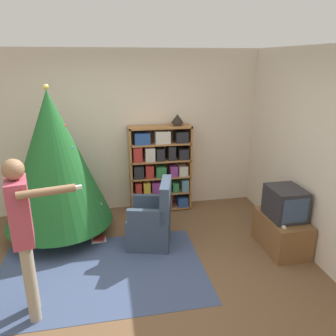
# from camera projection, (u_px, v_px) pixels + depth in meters

# --- Properties ---
(ground_plane) EXTENTS (14.00, 14.00, 0.00)m
(ground_plane) POSITION_uv_depth(u_px,v_px,m) (142.00, 282.00, 3.76)
(ground_plane) COLOR brown
(wall_back) EXTENTS (8.00, 0.10, 2.60)m
(wall_back) POSITION_uv_depth(u_px,v_px,m) (125.00, 133.00, 5.32)
(wall_back) COLOR beige
(wall_back) RESTS_ON ground_plane
(wall_right) EXTENTS (0.10, 8.00, 2.60)m
(wall_right) POSITION_uv_depth(u_px,v_px,m) (333.00, 163.00, 3.74)
(wall_right) COLOR beige
(wall_right) RESTS_ON ground_plane
(area_rug) EXTENTS (2.46, 1.60, 0.01)m
(area_rug) POSITION_uv_depth(u_px,v_px,m) (102.00, 272.00, 3.93)
(area_rug) COLOR #3D4C70
(area_rug) RESTS_ON ground_plane
(bookshelf) EXTENTS (1.01, 0.30, 1.43)m
(bookshelf) POSITION_uv_depth(u_px,v_px,m) (160.00, 169.00, 5.38)
(bookshelf) COLOR #A8703D
(bookshelf) RESTS_ON ground_plane
(tv_stand) EXTENTS (0.48, 0.78, 0.46)m
(tv_stand) POSITION_uv_depth(u_px,v_px,m) (281.00, 233.00, 4.38)
(tv_stand) COLOR brown
(tv_stand) RESTS_ON ground_plane
(television) EXTENTS (0.41, 0.49, 0.41)m
(television) POSITION_uv_depth(u_px,v_px,m) (285.00, 203.00, 4.24)
(television) COLOR #28282D
(television) RESTS_ON tv_stand
(game_remote) EXTENTS (0.04, 0.12, 0.02)m
(game_remote) POSITION_uv_depth(u_px,v_px,m) (283.00, 226.00, 4.06)
(game_remote) COLOR white
(game_remote) RESTS_ON tv_stand
(christmas_tree) EXTENTS (1.48, 1.48, 2.14)m
(christmas_tree) POSITION_uv_depth(u_px,v_px,m) (54.00, 159.00, 4.43)
(christmas_tree) COLOR #4C3323
(christmas_tree) RESTS_ON ground_plane
(armchair) EXTENTS (0.69, 0.69, 0.92)m
(armchair) POSITION_uv_depth(u_px,v_px,m) (152.00, 222.00, 4.46)
(armchair) COLOR #334256
(armchair) RESTS_ON ground_plane
(standing_person) EXTENTS (0.69, 0.46, 1.63)m
(standing_person) POSITION_uv_depth(u_px,v_px,m) (23.00, 228.00, 3.00)
(standing_person) COLOR #9E937F
(standing_person) RESTS_ON ground_plane
(table_lamp) EXTENTS (0.20, 0.20, 0.18)m
(table_lamp) POSITION_uv_depth(u_px,v_px,m) (177.00, 119.00, 5.19)
(table_lamp) COLOR #473828
(table_lamp) RESTS_ON bookshelf
(book_pile_near_tree) EXTENTS (0.22, 0.17, 0.04)m
(book_pile_near_tree) POSITION_uv_depth(u_px,v_px,m) (99.00, 239.00, 4.61)
(book_pile_near_tree) COLOR beige
(book_pile_near_tree) RESTS_ON ground_plane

